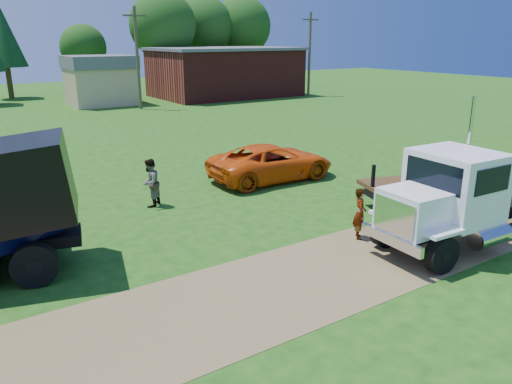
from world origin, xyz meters
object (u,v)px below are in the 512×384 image
white_semi_tractor (456,200)px  orange_pickup (272,162)px  spectator_a (360,213)px  flatbed_trailer (453,185)px

white_semi_tractor → orange_pickup: white_semi_tractor is taller
spectator_a → flatbed_trailer: bearing=-49.3°
white_semi_tractor → orange_pickup: 9.63m
orange_pickup → spectator_a: 7.63m
orange_pickup → flatbed_trailer: flatbed_trailer is taller
white_semi_tractor → orange_pickup: bearing=94.0°
white_semi_tractor → spectator_a: bearing=134.3°
orange_pickup → spectator_a: spectator_a is taller
white_semi_tractor → flatbed_trailer: size_ratio=1.01×
spectator_a → white_semi_tractor: bearing=-102.7°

